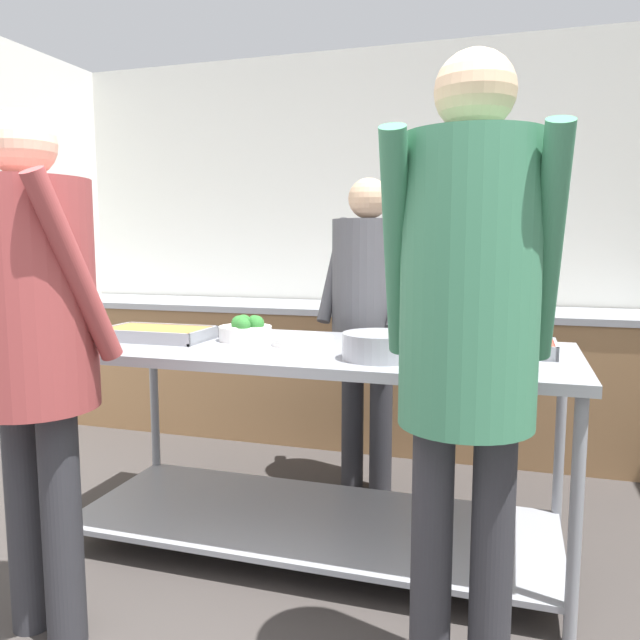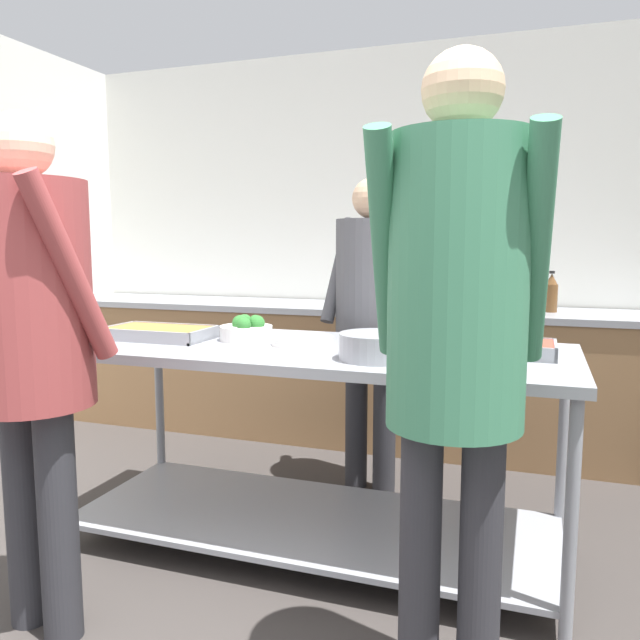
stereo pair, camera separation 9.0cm
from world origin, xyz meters
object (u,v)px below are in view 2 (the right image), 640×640
serving_tray_vegetables (159,333)px  sauce_pan (377,345)px  cook_behind_counter (371,302)px  guest_serving_right (30,323)px  serving_tray_roast (504,348)px  water_bottle (551,293)px  broccoli_bowl (247,330)px  plate_stack (303,341)px  guest_serving_left (456,319)px

serving_tray_vegetables → sauce_pan: size_ratio=1.12×
cook_behind_counter → guest_serving_right: bearing=-115.4°
serving_tray_roast → cook_behind_counter: cook_behind_counter is taller
serving_tray_vegetables → water_bottle: 2.32m
broccoli_bowl → water_bottle: size_ratio=0.95×
sauce_pan → cook_behind_counter: (-0.26, 0.91, 0.07)m
sauce_pan → guest_serving_right: (-1.00, -0.65, 0.12)m
serving_tray_roast → plate_stack: bearing=-177.0°
plate_stack → serving_tray_roast: serving_tray_roast is taller
sauce_pan → guest_serving_left: (0.36, -0.57, 0.18)m
serving_tray_roast → guest_serving_right: bearing=-147.7°
guest_serving_left → guest_serving_right: (-1.36, -0.08, -0.06)m
plate_stack → sauce_pan: sauce_pan is taller
serving_tray_vegetables → cook_behind_counter: (0.80, 0.75, 0.10)m
broccoli_bowl → cook_behind_counter: cook_behind_counter is taller
water_bottle → serving_tray_vegetables: bearing=-136.9°
serving_tray_vegetables → broccoli_bowl: bearing=13.3°
serving_tray_vegetables → guest_serving_left: size_ratio=0.26×
guest_serving_left → cook_behind_counter: guest_serving_left is taller
plate_stack → cook_behind_counter: (0.12, 0.69, 0.11)m
serving_tray_vegetables → sauce_pan: 1.07m
serving_tray_roast → guest_serving_right: guest_serving_right is taller
serving_tray_vegetables → guest_serving_right: bearing=-86.0°
plate_stack → guest_serving_right: guest_serving_right is taller
broccoli_bowl → guest_serving_right: bearing=-110.3°
broccoli_bowl → guest_serving_right: size_ratio=0.14×
broccoli_bowl → plate_stack: bearing=-8.0°
serving_tray_roast → water_bottle: water_bottle is taller
guest_serving_left → water_bottle: bearing=83.1°
plate_stack → guest_serving_right: 1.08m
serving_tray_vegetables → sauce_pan: (1.06, -0.17, 0.03)m
serving_tray_roast → guest_serving_left: bearing=-95.9°
plate_stack → guest_serving_right: (-0.62, -0.87, 0.16)m
serving_tray_vegetables → broccoli_bowl: broccoli_bowl is taller
sauce_pan → guest_serving_right: guest_serving_right is taller
serving_tray_roast → water_bottle: bearing=82.5°
broccoli_bowl → sauce_pan: (0.66, -0.26, 0.01)m
serving_tray_roast → cook_behind_counter: size_ratio=0.24×
serving_tray_roast → guest_serving_left: size_ratio=0.21×
serving_tray_vegetables → water_bottle: (1.69, 1.59, 0.10)m
plate_stack → sauce_pan: bearing=-30.0°
serving_tray_vegetables → water_bottle: bearing=43.1°
serving_tray_vegetables → guest_serving_left: guest_serving_left is taller
serving_tray_roast → cook_behind_counter: (-0.70, 0.65, 0.10)m
cook_behind_counter → plate_stack: bearing=-100.0°
guest_serving_left → cook_behind_counter: 1.61m
serving_tray_vegetables → broccoli_bowl: 0.40m
broccoli_bowl → serving_tray_roast: bearing=0.2°
sauce_pan → guest_serving_right: size_ratio=0.25×
sauce_pan → cook_behind_counter: size_ratio=0.26×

